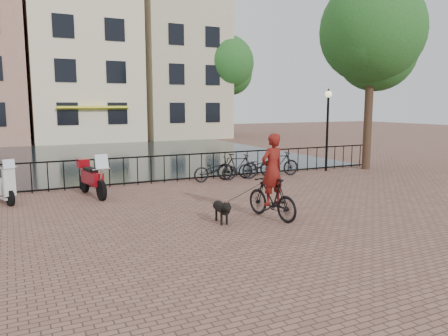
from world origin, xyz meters
name	(u,v)px	position (x,y,z in m)	size (l,w,h in m)	color
ground	(288,244)	(0.00, 0.00, 0.00)	(100.00, 100.00, 0.00)	brown
canal_water	(111,156)	(0.00, 17.30, 0.00)	(20.00, 20.00, 0.00)	black
railing	(164,169)	(0.00, 8.00, 0.50)	(20.00, 0.05, 1.02)	black
canal_house_mid	(81,66)	(0.50, 30.00, 5.90)	(8.00, 9.50, 11.80)	beige
canal_house_right	(175,61)	(8.50, 30.00, 6.65)	(7.00, 9.00, 13.30)	tan
tree_near_right	(372,31)	(9.20, 7.30, 5.97)	(4.48, 4.48, 8.24)	black
tree_far_right	(226,63)	(12.00, 27.00, 6.35)	(4.76, 4.76, 8.76)	black
lamp_post	(328,116)	(7.20, 7.60, 2.38)	(0.30, 0.30, 3.45)	black
cyclist	(272,181)	(0.79, 1.88, 0.96)	(0.87, 1.91, 2.52)	black
dog	(221,211)	(-0.52, 2.08, 0.30)	(0.39, 0.91, 0.60)	black
motorcycle	(92,174)	(-2.81, 6.66, 0.72)	(0.82, 2.07, 1.44)	maroon
scooter	(1,180)	(-5.34, 6.87, 0.69)	(0.90, 1.54, 1.38)	silver
parked_bike_0	(215,169)	(1.80, 7.40, 0.45)	(0.60, 1.72, 0.90)	black
parked_bike_1	(238,167)	(2.75, 7.40, 0.50)	(0.47, 1.66, 1.00)	black
parked_bike_2	(259,166)	(3.70, 7.40, 0.45)	(0.60, 1.72, 0.90)	black
parked_bike_3	(279,164)	(4.65, 7.40, 0.50)	(0.47, 1.66, 1.00)	black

